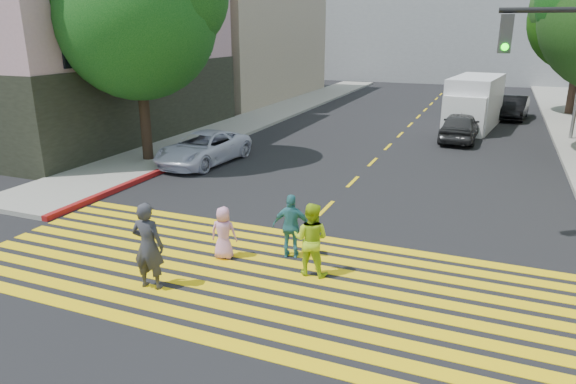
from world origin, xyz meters
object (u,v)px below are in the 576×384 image
Objects in this scene: pedestrian_extra at (292,226)px; dark_car_near at (460,127)px; pedestrian_child at (224,233)px; white_van at (473,104)px; pedestrian_woman at (311,239)px; pedestrian_man at (148,246)px; white_sedan at (203,148)px; silver_car at (481,96)px; tree_left at (138,10)px; dark_car_parked at (514,108)px.

dark_car_near is at bearing -112.28° from pedestrian_extra.
white_van reaches higher than pedestrian_child.
pedestrian_woman is at bearing 85.38° from dark_car_near.
pedestrian_man reaches higher than white_sedan.
pedestrian_child is 0.27× the size of silver_car.
white_van is (2.88, 18.80, 0.52)m from pedestrian_extra.
tree_left is at bearing -125.00° from white_van.
pedestrian_man is at bearing -99.41° from dark_car_parked.
dark_car_parked is 4.59m from white_van.
dark_car_parked is (2.42, 7.77, -0.02)m from dark_car_near.
tree_left is 22.05m from dark_car_parked.
pedestrian_man is 0.46× the size of dark_car_near.
white_sedan is at bearing -67.08° from pedestrian_child.
pedestrian_child is 1.58m from pedestrian_extra.
white_van is at bearing 56.85° from white_sedan.
white_van reaches higher than pedestrian_man.
pedestrian_extra is (1.43, 0.65, 0.14)m from pedestrian_child.
dark_car_near is 0.88× the size of silver_car.
dark_car_parked is (6.40, 23.48, 0.04)m from pedestrian_child.
white_van is at bearing -111.10° from dark_car_parked.
white_sedan is 19.69m from dark_car_parked.
silver_car is (0.42, 12.89, -0.02)m from dark_car_near.
pedestrian_man is 1.48× the size of pedestrian_child.
silver_car is 0.77× the size of white_van.
pedestrian_woman is 0.40× the size of dark_car_near.
white_sedan is (-5.04, 7.45, -0.00)m from pedestrian_child.
silver_car is (2.25, 28.62, -0.14)m from pedestrian_woman.
pedestrian_child is at bearing -95.31° from white_van.
silver_car reaches higher than dark_car_parked.
pedestrian_child is at bearing -2.43° from pedestrian_woman.
pedestrian_man is 18.17m from dark_car_near.
tree_left reaches higher than white_sedan.
tree_left reaches higher than pedestrian_man.
tree_left reaches higher than white_van.
pedestrian_man is 1.14× the size of pedestrian_woman.
pedestrian_woman reaches higher than dark_car_near.
pedestrian_woman is 1.07× the size of pedestrian_extra.
dark_car_parked is 0.68× the size of white_van.
dark_car_parked is at bearing -105.24° from dark_car_near.
tree_left is at bearing -54.91° from pedestrian_child.
silver_car is at bearing -109.88° from pedestrian_child.
dark_car_parked is (7.09, 25.32, -0.26)m from pedestrian_man.
silver_car is 1.14× the size of dark_car_parked.
tree_left reaches higher than pedestrian_extra.
pedestrian_man is at bearing -96.04° from white_van.
pedestrian_man is 30.87m from silver_car.
white_van is at bearing -113.64° from pedestrian_child.
tree_left is at bearing 40.71° from dark_car_near.
pedestrian_man is at bearing 36.78° from pedestrian_extra.
pedestrian_woman reaches higher than dark_car_parked.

